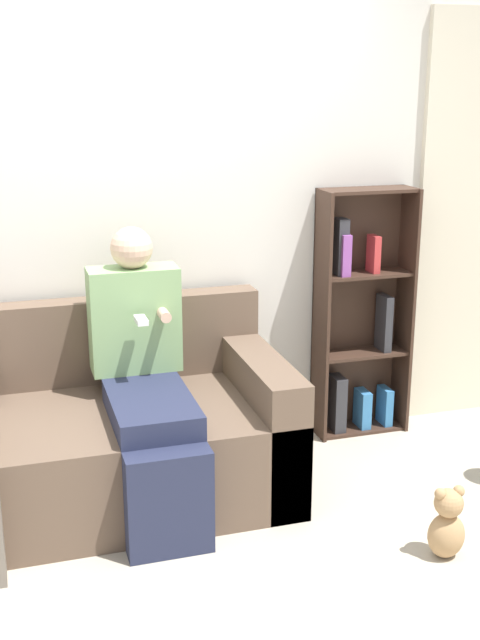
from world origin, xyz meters
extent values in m
plane|color=#B2A893|center=(0.00, 0.00, 0.00)|extent=(14.00, 14.00, 0.00)
cube|color=silver|center=(0.00, 1.08, 1.27)|extent=(10.00, 0.06, 2.55)
cube|color=beige|center=(1.95, 1.03, 1.16)|extent=(0.61, 0.04, 2.32)
cube|color=brown|center=(-0.34, 0.46, 0.23)|extent=(1.95, 0.80, 0.47)
cube|color=brown|center=(-0.34, 0.93, 0.45)|extent=(1.95, 0.15, 0.89)
cube|color=brown|center=(0.54, 0.46, 0.33)|extent=(0.20, 0.80, 0.66)
cube|color=#232842|center=(-0.03, 0.00, 0.23)|extent=(0.37, 0.12, 0.47)
cube|color=#232842|center=(-0.03, 0.35, 0.52)|extent=(0.37, 0.58, 0.11)
cube|color=#84AD70|center=(-0.03, 0.74, 0.83)|extent=(0.43, 0.19, 0.51)
sphere|color=beige|center=(-0.03, 0.74, 1.18)|extent=(0.20, 0.20, 0.20)
cylinder|color=beige|center=(0.09, 0.59, 0.88)|extent=(0.05, 0.10, 0.05)
cube|color=white|center=(-0.03, 0.54, 0.88)|extent=(0.05, 0.12, 0.02)
cube|color=#3D281E|center=(1.02, 0.93, 0.69)|extent=(0.02, 0.22, 1.39)
cube|color=#3D281E|center=(1.53, 0.93, 0.69)|extent=(0.02, 0.22, 1.39)
cube|color=#3D281E|center=(1.28, 1.03, 0.69)|extent=(0.52, 0.02, 1.39)
cube|color=#3D281E|center=(1.28, 0.93, 0.01)|extent=(0.49, 0.19, 0.02)
cube|color=#3D281E|center=(1.28, 0.93, 0.47)|extent=(0.49, 0.19, 0.02)
cube|color=#3D281E|center=(1.28, 0.93, 0.92)|extent=(0.49, 0.19, 0.02)
cube|color=#3D281E|center=(1.28, 0.93, 1.38)|extent=(0.49, 0.19, 0.02)
cube|color=#333338|center=(1.12, 0.93, 1.08)|extent=(0.06, 0.10, 0.31)
cube|color=teal|center=(1.30, 0.93, 0.13)|extent=(0.06, 0.13, 0.22)
cube|color=#333338|center=(1.14, 0.93, 0.18)|extent=(0.07, 0.14, 0.32)
cube|color=teal|center=(1.44, 0.93, 0.13)|extent=(0.05, 0.13, 0.22)
cube|color=#333338|center=(1.41, 0.93, 0.63)|extent=(0.04, 0.13, 0.32)
cube|color=#C63838|center=(1.32, 0.93, 1.03)|extent=(0.04, 0.11, 0.20)
cube|color=#934CA3|center=(1.13, 0.93, 1.04)|extent=(0.05, 0.15, 0.22)
ellipsoid|color=tan|center=(1.08, -0.37, 0.10)|extent=(0.16, 0.13, 0.20)
sphere|color=tan|center=(1.08, -0.37, 0.25)|extent=(0.12, 0.12, 0.12)
sphere|color=tan|center=(1.04, -0.37, 0.30)|extent=(0.05, 0.05, 0.05)
sphere|color=tan|center=(1.12, -0.37, 0.30)|extent=(0.05, 0.05, 0.05)
camera|label=1|loc=(-0.61, -2.96, 1.93)|focal=45.00mm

